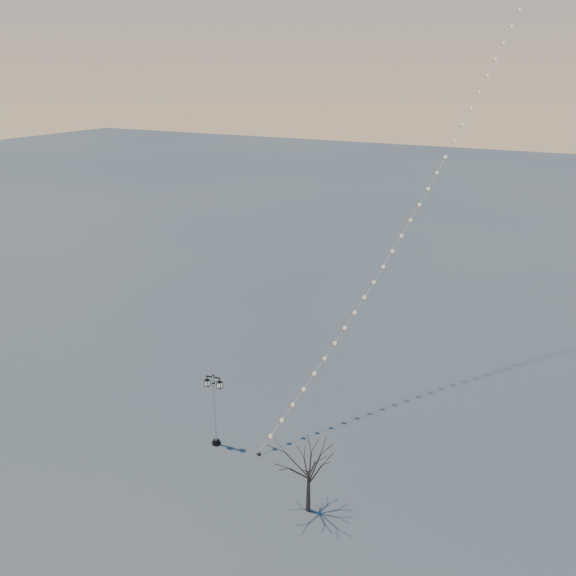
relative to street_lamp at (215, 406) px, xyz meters
The scene contains 4 objects.
ground 2.97m from the street_lamp, 71.79° to the right, with size 300.00×300.00×0.00m, color #424443.
street_lamp is the anchor object (origin of this frame).
bare_tree 7.60m from the street_lamp, 19.63° to the right, with size 2.28×2.28×3.78m.
kite_train 23.88m from the street_lamp, 64.49° to the left, with size 10.90×33.14×35.97m.
Camera 1 is at (16.98, -22.82, 20.43)m, focal length 37.55 mm.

